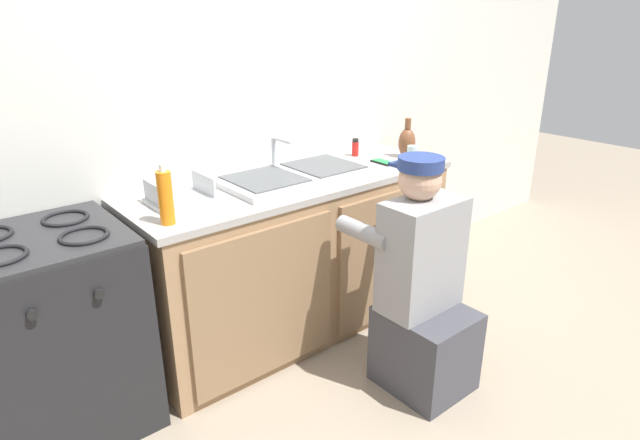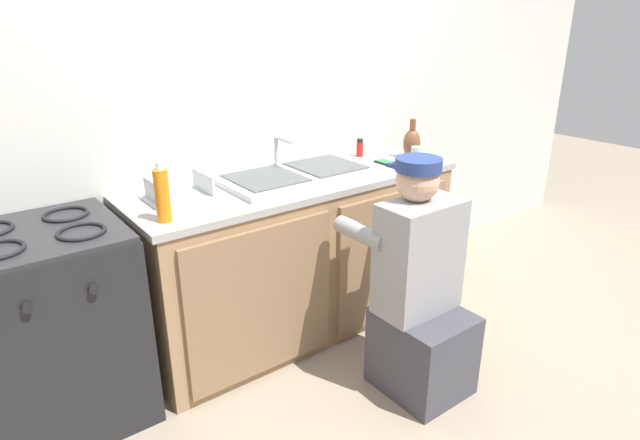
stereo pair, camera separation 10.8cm
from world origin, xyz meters
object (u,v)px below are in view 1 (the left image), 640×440
at_px(cell_phone, 383,162).
at_px(dish_rack_tray, 181,197).
at_px(water_glass, 412,154).
at_px(soap_bottle_orange, 166,197).
at_px(spice_bottle_red, 355,147).
at_px(vase_decorative, 407,142).
at_px(stove_range, 56,335).
at_px(sink_double_basin, 295,174).
at_px(plumber_person, 422,296).

relative_size(cell_phone, dish_rack_tray, 0.50).
height_order(cell_phone, water_glass, water_glass).
distance_m(dish_rack_tray, soap_bottle_orange, 0.28).
bearing_deg(spice_bottle_red, vase_decorative, -44.13).
bearing_deg(stove_range, sink_double_basin, 0.10).
bearing_deg(soap_bottle_orange, cell_phone, 4.11).
height_order(soap_bottle_orange, water_glass, soap_bottle_orange).
bearing_deg(sink_double_basin, spice_bottle_red, 13.83).
bearing_deg(soap_bottle_orange, water_glass, -0.26).
xyz_separation_m(stove_range, cell_phone, (1.81, -0.08, 0.44)).
bearing_deg(stove_range, cell_phone, -2.66).
distance_m(sink_double_basin, soap_bottle_orange, 0.81).
xyz_separation_m(plumber_person, spice_bottle_red, (0.42, 0.91, 0.46)).
xyz_separation_m(plumber_person, vase_decorative, (0.63, 0.70, 0.50)).
height_order(plumber_person, spice_bottle_red, plumber_person).
bearing_deg(stove_range, water_glass, -5.55).
xyz_separation_m(sink_double_basin, plumber_person, (0.14, -0.77, -0.43)).
bearing_deg(cell_phone, water_glass, -39.34).
distance_m(stove_range, cell_phone, 1.86).
relative_size(cell_phone, spice_bottle_red, 1.33).
distance_m(sink_double_basin, spice_bottle_red, 0.57).
bearing_deg(plumber_person, water_glass, 46.48).
bearing_deg(plumber_person, spice_bottle_red, 65.37).
height_order(plumber_person, dish_rack_tray, plumber_person).
bearing_deg(water_glass, stove_range, 174.45).
bearing_deg(dish_rack_tray, spice_bottle_red, 5.39).
bearing_deg(spice_bottle_red, dish_rack_tray, -174.61).
height_order(stove_range, vase_decorative, vase_decorative).
bearing_deg(plumber_person, cell_phone, 58.15).
relative_size(dish_rack_tray, vase_decorative, 1.22).
distance_m(cell_phone, spice_bottle_red, 0.23).
bearing_deg(vase_decorative, spice_bottle_red, 135.87).
bearing_deg(water_glass, dish_rack_tray, 170.75).
distance_m(sink_double_basin, dish_rack_tray, 0.63).
height_order(stove_range, plumber_person, plumber_person).
distance_m(dish_rack_tray, vase_decorative, 1.41).
distance_m(cell_phone, dish_rack_tray, 1.20).
relative_size(plumber_person, water_glass, 11.04).
bearing_deg(cell_phone, sink_double_basin, 171.31).
distance_m(plumber_person, soap_bottle_orange, 1.22).
distance_m(sink_double_basin, water_glass, 0.72).
xyz_separation_m(sink_double_basin, cell_phone, (0.56, -0.09, -0.01)).
bearing_deg(stove_range, vase_decorative, -2.06).
distance_m(water_glass, vase_decorative, 0.15).
distance_m(dish_rack_tray, water_glass, 1.34).
distance_m(plumber_person, water_glass, 0.93).
height_order(stove_range, dish_rack_tray, dish_rack_tray).
distance_m(stove_range, soap_bottle_orange, 0.73).
relative_size(plumber_person, soap_bottle_orange, 4.42).
distance_m(sink_double_basin, cell_phone, 0.57).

